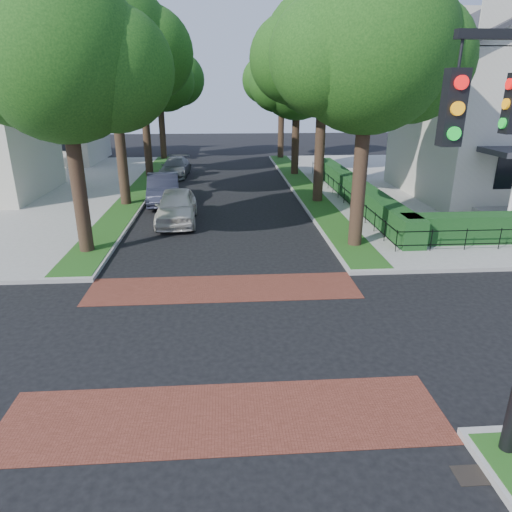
% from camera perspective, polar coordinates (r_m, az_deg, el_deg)
% --- Properties ---
extents(ground, '(120.00, 120.00, 0.00)m').
position_cam_1_polar(ground, '(12.52, -4.02, -10.06)').
color(ground, black).
rests_on(ground, ground).
extents(sidewalk_ne, '(30.00, 30.00, 0.15)m').
position_cam_1_polar(sidewalk_ne, '(36.11, 28.87, 7.77)').
color(sidewalk_ne, gray).
rests_on(sidewalk_ne, ground).
extents(crosswalk_far, '(9.00, 2.20, 0.01)m').
position_cam_1_polar(crosswalk_far, '(15.37, -4.06, -4.03)').
color(crosswalk_far, maroon).
rests_on(crosswalk_far, ground).
extents(crosswalk_near, '(9.00, 2.20, 0.01)m').
position_cam_1_polar(crosswalk_near, '(9.88, -3.96, -19.40)').
color(crosswalk_near, maroon).
rests_on(crosswalk_near, ground).
extents(storm_drain, '(0.65, 0.45, 0.01)m').
position_cam_1_polar(storm_drain, '(9.54, 25.53, -23.47)').
color(storm_drain, black).
rests_on(storm_drain, ground).
extents(grass_strip_ne, '(1.60, 29.80, 0.02)m').
position_cam_1_polar(grass_strip_ne, '(31.00, 6.00, 8.65)').
color(grass_strip_ne, '#294F16').
rests_on(grass_strip_ne, sidewalk_ne).
extents(grass_strip_nw, '(1.60, 29.80, 0.02)m').
position_cam_1_polar(grass_strip_nw, '(31.04, -14.27, 8.15)').
color(grass_strip_nw, '#294F16').
rests_on(grass_strip_nw, sidewalk_nw).
extents(tree_right_near, '(7.75, 6.67, 10.66)m').
position_cam_1_polar(tree_right_near, '(18.92, 14.11, 23.66)').
color(tree_right_near, black).
rests_on(tree_right_near, sidewalk_ne).
extents(tree_right_mid, '(8.25, 7.09, 11.22)m').
position_cam_1_polar(tree_right_mid, '(26.70, 8.65, 23.60)').
color(tree_right_mid, black).
rests_on(tree_right_mid, sidewalk_ne).
extents(tree_right_far, '(7.25, 6.23, 9.74)m').
position_cam_1_polar(tree_right_far, '(35.48, 5.28, 21.08)').
color(tree_right_far, black).
rests_on(tree_right_far, sidewalk_ne).
extents(tree_right_back, '(7.50, 6.45, 10.20)m').
position_cam_1_polar(tree_right_back, '(44.41, 3.36, 21.39)').
color(tree_right_back, black).
rests_on(tree_right_back, sidewalk_ne).
extents(tree_left_near, '(7.50, 6.45, 10.20)m').
position_cam_1_polar(tree_left_near, '(18.90, -22.60, 21.71)').
color(tree_left_near, black).
rests_on(tree_left_near, sidewalk_nw).
extents(tree_left_mid, '(8.00, 6.88, 11.48)m').
position_cam_1_polar(tree_left_mid, '(26.72, -17.36, 23.74)').
color(tree_left_mid, black).
rests_on(tree_left_mid, sidewalk_nw).
extents(tree_left_far, '(7.00, 6.02, 9.86)m').
position_cam_1_polar(tree_left_far, '(35.48, -13.85, 20.96)').
color(tree_left_far, black).
rests_on(tree_left_far, sidewalk_nw).
extents(tree_left_back, '(7.75, 6.66, 10.44)m').
position_cam_1_polar(tree_left_back, '(44.42, -11.91, 21.21)').
color(tree_left_back, black).
rests_on(tree_left_back, sidewalk_nw).
extents(hedge_main_road, '(1.00, 18.00, 1.20)m').
position_cam_1_polar(hedge_main_road, '(27.48, 12.26, 8.07)').
color(hedge_main_road, '#143A17').
rests_on(hedge_main_road, sidewalk_ne).
extents(fence_main_road, '(0.06, 18.00, 0.90)m').
position_cam_1_polar(fence_main_road, '(27.30, 10.61, 7.79)').
color(fence_main_road, black).
rests_on(fence_main_road, sidewalk_ne).
extents(house_left_far, '(10.00, 9.00, 10.14)m').
position_cam_1_polar(house_left_far, '(45.59, -25.12, 16.80)').
color(house_left_far, beige).
rests_on(house_left_far, sidewalk_nw).
extents(parked_car_front, '(2.08, 4.87, 1.64)m').
position_cam_1_polar(parked_car_front, '(23.07, -9.92, 6.14)').
color(parked_car_front, silver).
rests_on(parked_car_front, ground).
extents(parked_car_middle, '(2.25, 5.18, 1.66)m').
position_cam_1_polar(parked_car_middle, '(27.36, -11.50, 8.24)').
color(parked_car_middle, '#222433').
rests_on(parked_car_middle, ground).
extents(parked_car_rear, '(2.18, 4.87, 1.39)m').
position_cam_1_polar(parked_car_rear, '(35.84, -10.05, 10.88)').
color(parked_car_rear, slate).
rests_on(parked_car_rear, ground).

